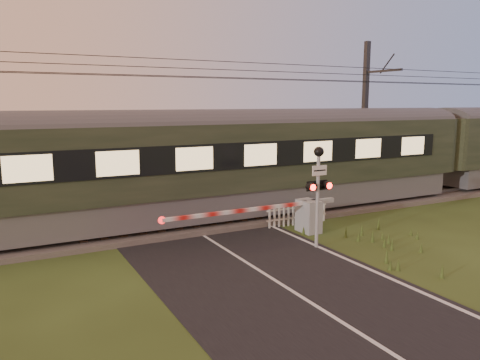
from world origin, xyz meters
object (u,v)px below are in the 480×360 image
boom_gate (302,215)px  picket_fence (298,214)px  train (435,149)px  crossing_signal (318,179)px  catenary_mast (365,115)px

boom_gate → picket_fence: 1.15m
train → crossing_signal: 11.62m
crossing_signal → catenary_mast: (8.07, 6.78, 1.72)m
crossing_signal → picket_fence: (1.11, 2.65, -1.80)m
catenary_mast → train: bearing=-40.3°
boom_gate → crossing_signal: crossing_signal is taller
boom_gate → catenary_mast: (7.47, 5.13, 3.30)m
crossing_signal → picket_fence: 3.39m
crossing_signal → picket_fence: crossing_signal is taller
boom_gate → catenary_mast: 9.64m
train → picket_fence: (-9.59, -1.89, -1.86)m
train → crossing_signal: (-10.70, -4.54, -0.06)m
crossing_signal → train: bearing=23.0°
catenary_mast → boom_gate: bearing=-145.5°
train → catenary_mast: catenary_mast is taller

